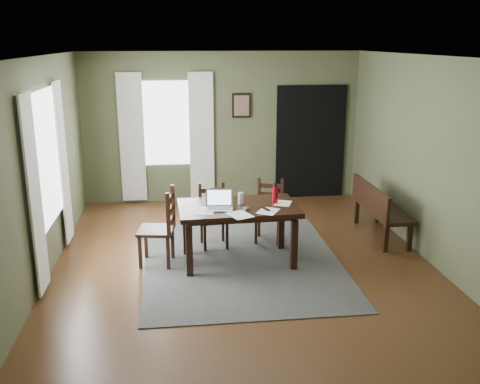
{
  "coord_description": "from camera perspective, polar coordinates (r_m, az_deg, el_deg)",
  "views": [
    {
      "loc": [
        -0.84,
        -6.62,
        2.9
      ],
      "look_at": [
        0.0,
        0.3,
        0.9
      ],
      "focal_mm": 40.0,
      "sensor_mm": 36.0,
      "label": 1
    }
  ],
  "objects": [
    {
      "name": "water_bottle",
      "position": [
        7.11,
        3.77,
        -0.23
      ],
      "size": [
        0.1,
        0.1,
        0.27
      ],
      "rotation": [
        0.0,
        0.0,
        0.39
      ],
      "color": "#B00D19",
      "rests_on": "dining_table"
    },
    {
      "name": "paper_a",
      "position": [
        6.83,
        -3.9,
        -1.99
      ],
      "size": [
        0.29,
        0.36,
        0.0
      ],
      "primitive_type": "cube",
      "rotation": [
        0.0,
        0.0,
        -0.1
      ],
      "color": "white",
      "rests_on": "dining_table"
    },
    {
      "name": "paper_d",
      "position": [
        7.14,
        4.6,
        -1.21
      ],
      "size": [
        0.29,
        0.32,
        0.0
      ],
      "primitive_type": "cube",
      "rotation": [
        0.0,
        0.0,
        -0.37
      ],
      "color": "white",
      "rests_on": "dining_table"
    },
    {
      "name": "window_back",
      "position": [
        9.7,
        -7.85,
        7.26
      ],
      "size": [
        1.0,
        0.01,
        1.5
      ],
      "color": "white",
      "rests_on": "ground"
    },
    {
      "name": "laptop",
      "position": [
        6.91,
        -2.23,
        -1.25
      ],
      "size": [
        0.37,
        0.31,
        0.24
      ],
      "rotation": [
        0.0,
        0.0,
        -0.09
      ],
      "color": "#B7B7BC",
      "rests_on": "dining_table"
    },
    {
      "name": "room_shell",
      "position": [
        6.76,
        0.31,
        6.68
      ],
      "size": [
        5.02,
        6.02,
        2.71
      ],
      "color": "#505638",
      "rests_on": "ground"
    },
    {
      "name": "tv_remote",
      "position": [
        6.87,
        2.76,
        -1.82
      ],
      "size": [
        0.1,
        0.17,
        0.02
      ],
      "primitive_type": "cube",
      "rotation": [
        0.0,
        0.0,
        0.37
      ],
      "color": "black",
      "rests_on": "dining_table"
    },
    {
      "name": "curtain_back_left",
      "position": [
        9.74,
        -11.46,
        5.63
      ],
      "size": [
        0.44,
        0.03,
        2.3
      ],
      "color": "silver",
      "rests_on": "ground"
    },
    {
      "name": "window_left",
      "position": [
        7.16,
        -19.96,
        3.36
      ],
      "size": [
        0.01,
        1.3,
        1.7
      ],
      "color": "white",
      "rests_on": "ground"
    },
    {
      "name": "computer_mouse",
      "position": [
        6.85,
        0.64,
        -1.77
      ],
      "size": [
        0.09,
        0.11,
        0.03
      ],
      "primitive_type": "cube",
      "rotation": [
        0.0,
        0.0,
        0.37
      ],
      "color": "#3F3F42",
      "rests_on": "dining_table"
    },
    {
      "name": "paper_e",
      "position": [
        6.65,
        -0.02,
        -2.46
      ],
      "size": [
        0.36,
        0.39,
        0.0
      ],
      "primitive_type": "cube",
      "rotation": [
        0.0,
        0.0,
        0.41
      ],
      "color": "white",
      "rests_on": "dining_table"
    },
    {
      "name": "rug",
      "position": [
        7.27,
        0.29,
        -7.44
      ],
      "size": [
        2.6,
        3.2,
        0.01
      ],
      "color": "#3B3B3B",
      "rests_on": "ground"
    },
    {
      "name": "ground",
      "position": [
        7.28,
        0.29,
        -7.52
      ],
      "size": [
        5.0,
        6.0,
        0.01
      ],
      "color": "#492C16"
    },
    {
      "name": "framed_picture",
      "position": [
        9.73,
        0.16,
        9.22
      ],
      "size": [
        0.34,
        0.03,
        0.44
      ],
      "color": "black",
      "rests_on": "ground"
    },
    {
      "name": "curtain_back_right",
      "position": [
        9.72,
        -4.12,
        5.89
      ],
      "size": [
        0.44,
        0.03,
        2.3
      ],
      "color": "silver",
      "rests_on": "ground"
    },
    {
      "name": "doorway_back",
      "position": [
        10.08,
        7.54,
        5.29
      ],
      "size": [
        1.3,
        0.03,
        2.1
      ],
      "color": "black",
      "rests_on": "ground"
    },
    {
      "name": "drinking_glass",
      "position": [
        7.06,
        0.08,
        -0.68
      ],
      "size": [
        0.09,
        0.09,
        0.16
      ],
      "primitive_type": "cylinder",
      "rotation": [
        0.0,
        0.0,
        0.23
      ],
      "color": "silver",
      "rests_on": "dining_table"
    },
    {
      "name": "chair_end",
      "position": [
        7.11,
        -8.5,
        -3.83
      ],
      "size": [
        0.52,
        0.52,
        1.03
      ],
      "rotation": [
        0.0,
        0.0,
        -1.73
      ],
      "color": "black",
      "rests_on": "rug"
    },
    {
      "name": "dining_table",
      "position": [
        7.05,
        -0.21,
        -2.22
      ],
      "size": [
        1.59,
        0.99,
        0.78
      ],
      "rotation": [
        0.0,
        0.0,
        0.04
      ],
      "color": "black",
      "rests_on": "rug"
    },
    {
      "name": "paper_b",
      "position": [
        6.81,
        3.01,
        -2.05
      ],
      "size": [
        0.35,
        0.37,
        0.0
      ],
      "primitive_type": "cube",
      "rotation": [
        0.0,
        0.0,
        -0.51
      ],
      "color": "white",
      "rests_on": "dining_table"
    },
    {
      "name": "curtain_left_near",
      "position": [
        6.44,
        -21.05,
        -0.39
      ],
      "size": [
        0.03,
        0.48,
        2.3
      ],
      "color": "silver",
      "rests_on": "ground"
    },
    {
      "name": "bench",
      "position": [
        8.3,
        14.51,
        -1.41
      ],
      "size": [
        0.47,
        1.45,
        0.82
      ],
      "rotation": [
        0.0,
        0.0,
        1.57
      ],
      "color": "black",
      "rests_on": "ground"
    },
    {
      "name": "chair_back_left",
      "position": [
        7.7,
        -2.86,
        -2.61
      ],
      "size": [
        0.43,
        0.43,
        0.9
      ],
      "rotation": [
        0.0,
        0.0,
        0.1
      ],
      "color": "black",
      "rests_on": "rug"
    },
    {
      "name": "chair_back_right",
      "position": [
        7.9,
        3.13,
        -2.1
      ],
      "size": [
        0.5,
        0.5,
        0.91
      ],
      "rotation": [
        0.0,
        0.0,
        -0.3
      ],
      "color": "black",
      "rests_on": "rug"
    },
    {
      "name": "curtain_left_far",
      "position": [
        7.99,
        -18.33,
        2.9
      ],
      "size": [
        0.03,
        0.48,
        2.3
      ],
      "color": "silver",
      "rests_on": "ground"
    }
  ]
}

